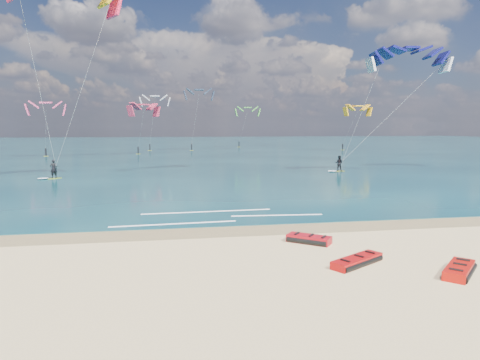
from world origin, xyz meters
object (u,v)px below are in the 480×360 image
packed_kite_mid (309,243)px  packed_kite_right (459,274)px  packed_kite_left (357,265)px  kitesurfer_main (59,73)px  kitesurfer_far (375,103)px

packed_kite_mid → packed_kite_right: size_ratio=0.92×
packed_kite_left → packed_kite_right: packed_kite_right is taller
packed_kite_left → kitesurfer_main: size_ratio=0.14×
packed_kite_right → kitesurfer_far: 35.52m
kitesurfer_main → kitesurfer_far: size_ratio=1.30×
packed_kite_left → packed_kite_mid: bearing=72.8°
packed_kite_right → kitesurfer_main: size_ratio=0.12×
kitesurfer_main → kitesurfer_far: (33.12, 2.47, -2.40)m
packed_kite_mid → kitesurfer_far: size_ratio=0.14×
packed_kite_mid → kitesurfer_far: kitesurfer_far is taller
kitesurfer_main → kitesurfer_far: bearing=-37.5°
packed_kite_mid → kitesurfer_far: 32.88m
packed_kite_left → kitesurfer_main: kitesurfer_main is taller
kitesurfer_main → packed_kite_mid: bearing=-98.2°
packed_kite_left → packed_kite_mid: packed_kite_mid is taller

